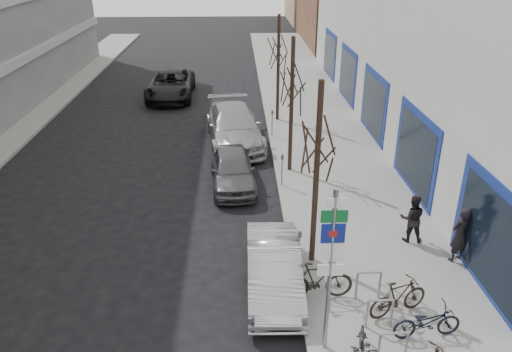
{
  "coord_description": "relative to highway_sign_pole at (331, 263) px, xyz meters",
  "views": [
    {
      "loc": [
        0.49,
        -8.68,
        8.53
      ],
      "look_at": [
        1.04,
        5.4,
        2.0
      ],
      "focal_mm": 35.0,
      "sensor_mm": 36.0,
      "label": 1
    }
  ],
  "objects": [
    {
      "name": "meter_front",
      "position": [
        -0.25,
        3.01,
        -1.54
      ],
      "size": [
        0.1,
        0.08,
        1.27
      ],
      "color": "gray",
      "rests_on": "sidewalk_east"
    },
    {
      "name": "parked_car_front",
      "position": [
        -1.0,
        2.35,
        -1.79
      ],
      "size": [
        1.49,
        4.09,
        1.34
      ],
      "primitive_type": "imported",
      "rotation": [
        0.0,
        0.0,
        -0.02
      ],
      "color": "#B5B6BB",
      "rests_on": "ground"
    },
    {
      "name": "pedestrian_far",
      "position": [
        3.39,
        4.44,
        -1.52
      ],
      "size": [
        0.64,
        0.5,
        1.58
      ],
      "primitive_type": "imported",
      "rotation": [
        0.0,
        0.0,
        2.96
      ],
      "color": "black",
      "rests_on": "sidewalk_east"
    },
    {
      "name": "tree_mid",
      "position": [
        0.2,
        10.01,
        1.65
      ],
      "size": [
        1.8,
        1.8,
        5.5
      ],
      "color": "black",
      "rests_on": "ground"
    },
    {
      "name": "pedestrian_near",
      "position": [
        4.4,
        3.34,
        -1.45
      ],
      "size": [
        0.74,
        0.64,
        1.71
      ],
      "primitive_type": "imported",
      "rotation": [
        0.0,
        0.0,
        3.58
      ],
      "color": "black",
      "rests_on": "sidewalk_east"
    },
    {
      "name": "tree_far",
      "position": [
        0.2,
        16.51,
        1.65
      ],
      "size": [
        1.8,
        1.8,
        5.5
      ],
      "color": "black",
      "rests_on": "ground"
    },
    {
      "name": "bike_mid_curb",
      "position": [
        2.43,
        0.26,
        -1.81
      ],
      "size": [
        1.68,
        0.65,
        1.0
      ],
      "primitive_type": "imported",
      "rotation": [
        0.0,
        0.0,
        1.67
      ],
      "color": "black",
      "rests_on": "sidewalk_east"
    },
    {
      "name": "parked_car_back",
      "position": [
        -2.07,
        13.43,
        -1.61
      ],
      "size": [
        3.04,
        6.07,
        1.69
      ],
      "primitive_type": "imported",
      "rotation": [
        0.0,
        0.0,
        0.12
      ],
      "color": "#9B9BA0",
      "rests_on": "ground"
    },
    {
      "name": "highway_sign_pole",
      "position": [
        0.0,
        0.0,
        0.0
      ],
      "size": [
        0.55,
        0.1,
        4.2
      ],
      "color": "gray",
      "rests_on": "ground"
    },
    {
      "name": "bike_rack",
      "position": [
        1.4,
        0.61,
        -1.8
      ],
      "size": [
        0.66,
        2.26,
        0.83
      ],
      "color": "gray",
      "rests_on": "sidewalk_east"
    },
    {
      "name": "bike_far_inner",
      "position": [
        1.99,
        1.08,
        -1.8
      ],
      "size": [
        1.76,
        1.06,
        1.02
      ],
      "primitive_type": "imported",
      "rotation": [
        0.0,
        0.0,
        1.93
      ],
      "color": "black",
      "rests_on": "sidewalk_east"
    },
    {
      "name": "lane_car",
      "position": [
        -5.95,
        21.43,
        -1.66
      ],
      "size": [
        2.7,
        5.78,
        1.6
      ],
      "primitive_type": "imported",
      "rotation": [
        0.0,
        0.0,
        0.01
      ],
      "color": "black",
      "rests_on": "ground"
    },
    {
      "name": "tree_near",
      "position": [
        0.2,
        3.51,
        1.65
      ],
      "size": [
        1.8,
        1.8,
        5.5
      ],
      "color": "black",
      "rests_on": "ground"
    },
    {
      "name": "bike_near_left",
      "position": [
        0.72,
        -0.53,
        -1.82
      ],
      "size": [
        0.86,
        1.68,
        0.98
      ],
      "primitive_type": "imported",
      "rotation": [
        0.0,
        0.0,
        -0.25
      ],
      "color": "black",
      "rests_on": "sidewalk_east"
    },
    {
      "name": "meter_mid",
      "position": [
        -0.25,
        8.51,
        -1.54
      ],
      "size": [
        0.1,
        0.08,
        1.27
      ],
      "color": "gray",
      "rests_on": "sidewalk_east"
    },
    {
      "name": "parked_car_mid",
      "position": [
        -2.13,
        8.87,
        -1.77
      ],
      "size": [
        1.92,
        4.16,
        1.38
      ],
      "primitive_type": "imported",
      "rotation": [
        0.0,
        0.0,
        0.07
      ],
      "color": "#504F55",
      "rests_on": "ground"
    },
    {
      "name": "meter_back",
      "position": [
        -0.25,
        14.01,
        -1.54
      ],
      "size": [
        0.1,
        0.08,
        1.27
      ],
      "color": "gray",
      "rests_on": "sidewalk_east"
    },
    {
      "name": "bike_mid_inner",
      "position": [
        0.09,
        1.76,
        -1.74
      ],
      "size": [
        1.89,
        0.65,
        1.13
      ],
      "primitive_type": "imported",
      "rotation": [
        0.0,
        0.0,
        1.62
      ],
      "color": "black",
      "rests_on": "sidewalk_east"
    },
    {
      "name": "sidewalk_east",
      "position": [
        2.1,
        10.01,
        -2.38
      ],
      "size": [
        5.0,
        70.0,
        0.15
      ],
      "primitive_type": "cube",
      "color": "slate",
      "rests_on": "ground"
    }
  ]
}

